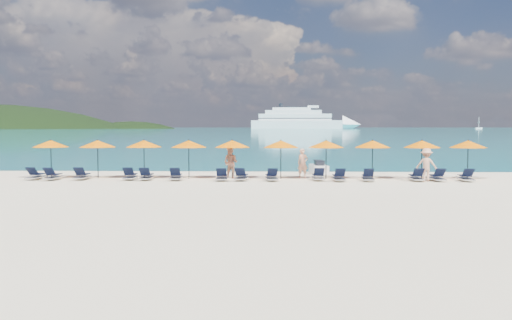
{
  "coord_description": "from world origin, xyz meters",
  "views": [
    {
      "loc": [
        1.13,
        -28.06,
        3.07
      ],
      "look_at": [
        0.0,
        3.0,
        1.2
      ],
      "focal_mm": 40.0,
      "sensor_mm": 36.0,
      "label": 1
    }
  ],
  "objects": [
    {
      "name": "jetski",
      "position": [
        3.82,
        8.29,
        0.35
      ],
      "size": [
        1.14,
        2.48,
        0.86
      ],
      "rotation": [
        0.0,
        0.0,
        0.1
      ],
      "color": "white",
      "rests_on": "ground"
    },
    {
      "name": "umbrella_4",
      "position": [
        -1.46,
        4.99,
        2.02
      ],
      "size": [
        2.1,
        2.1,
        2.28
      ],
      "color": "black",
      "rests_on": "ground"
    },
    {
      "name": "sailboat_far",
      "position": [
        183.46,
        493.75,
        1.11
      ],
      "size": [
        5.91,
        1.97,
        10.83
      ],
      "color": "white",
      "rests_on": "ground"
    },
    {
      "name": "lounger_9",
      "position": [
        3.47,
        3.88,
        0.24
      ],
      "size": [
        0.65,
        1.71,
        0.66
      ],
      "rotation": [
        0.0,
        0.0,
        0.02
      ],
      "color": "silver",
      "rests_on": "ground"
    },
    {
      "name": "lounger_13",
      "position": [
        10.01,
        3.75,
        0.24
      ],
      "size": [
        0.66,
        1.71,
        0.66
      ],
      "rotation": [
        0.0,
        0.0,
        0.02
      ],
      "color": "silver",
      "rests_on": "ground"
    },
    {
      "name": "lounger_2",
      "position": [
        -9.95,
        3.88,
        0.24
      ],
      "size": [
        0.7,
        1.73,
        0.66
      ],
      "rotation": [
        0.0,
        0.0,
        0.05
      ],
      "color": "silver",
      "rests_on": "ground"
    },
    {
      "name": "lounger_14",
      "position": [
        11.59,
        3.73,
        0.24
      ],
      "size": [
        0.73,
        1.74,
        0.66
      ],
      "rotation": [
        0.0,
        0.0,
        -0.07
      ],
      "color": "silver",
      "rests_on": "ground"
    },
    {
      "name": "umbrella_0",
      "position": [
        -12.13,
        4.88,
        2.02
      ],
      "size": [
        2.1,
        2.1,
        2.28
      ],
      "color": "black",
      "rests_on": "ground"
    },
    {
      "name": "umbrella_3",
      "position": [
        -3.98,
        4.83,
        2.02
      ],
      "size": [
        2.1,
        2.1,
        2.28
      ],
      "color": "black",
      "rests_on": "ground"
    },
    {
      "name": "umbrella_8",
      "position": [
        9.46,
        4.93,
        2.02
      ],
      "size": [
        2.1,
        2.1,
        2.28
      ],
      "color": "black",
      "rests_on": "ground"
    },
    {
      "name": "umbrella_2",
      "position": [
        -6.65,
        5.03,
        2.02
      ],
      "size": [
        2.1,
        2.1,
        2.28
      ],
      "color": "black",
      "rests_on": "ground"
    },
    {
      "name": "lounger_12",
      "position": [
        8.89,
        3.76,
        0.24
      ],
      "size": [
        0.66,
        1.72,
        0.66
      ],
      "rotation": [
        0.0,
        0.0,
        -0.03
      ],
      "color": "silver",
      "rests_on": "ground"
    },
    {
      "name": "sea",
      "position": [
        0.0,
        660.0,
        0.01
      ],
      "size": [
        1600.0,
        1300.0,
        0.01
      ],
      "primitive_type": "cube",
      "color": "#1FA9B2",
      "rests_on": "ground"
    },
    {
      "name": "lounger_5",
      "position": [
        -4.55,
        3.73,
        0.24
      ],
      "size": [
        0.77,
        1.75,
        0.66
      ],
      "rotation": [
        0.0,
        0.0,
        0.09
      ],
      "color": "silver",
      "rests_on": "ground"
    },
    {
      "name": "lounger_7",
      "position": [
        -0.84,
        3.71,
        0.24
      ],
      "size": [
        0.76,
        1.75,
        0.66
      ],
      "rotation": [
        0.0,
        0.0,
        -0.08
      ],
      "color": "silver",
      "rests_on": "ground"
    },
    {
      "name": "headland_small",
      "position": [
        -150.0,
        560.0,
        -35.0
      ],
      "size": [
        162.0,
        126.0,
        85.5
      ],
      "color": "black",
      "rests_on": "ground"
    },
    {
      "name": "umbrella_1",
      "position": [
        -9.32,
        4.8,
        2.02
      ],
      "size": [
        2.1,
        2.1,
        2.28
      ],
      "color": "black",
      "rests_on": "ground"
    },
    {
      "name": "lounger_1",
      "position": [
        -11.54,
        3.61,
        0.24
      ],
      "size": [
        0.67,
        1.72,
        0.66
      ],
      "rotation": [
        0.0,
        0.0,
        0.03
      ],
      "color": "silver",
      "rests_on": "ground"
    },
    {
      "name": "ground",
      "position": [
        0.0,
        0.0,
        0.0
      ],
      "size": [
        1400.0,
        1400.0,
        0.0
      ],
      "primitive_type": "plane",
      "color": "beige"
    },
    {
      "name": "umbrella_5",
      "position": [
        1.37,
        4.92,
        2.02
      ],
      "size": [
        2.1,
        2.1,
        2.28
      ],
      "color": "black",
      "rests_on": "ground"
    },
    {
      "name": "lounger_8",
      "position": [
        0.85,
        3.59,
        0.24
      ],
      "size": [
        0.79,
        1.75,
        0.66
      ],
      "rotation": [
        0.0,
        0.0,
        0.1
      ],
      "color": "silver",
      "rests_on": "ground"
    },
    {
      "name": "beachgoer_b",
      "position": [
        -1.54,
        4.94,
        0.92
      ],
      "size": [
        1.03,
        0.83,
        1.84
      ],
      "primitive_type": "imported",
      "rotation": [
        0.0,
        0.0,
        -0.42
      ],
      "color": "tan",
      "rests_on": "ground"
    },
    {
      "name": "umbrella_9",
      "position": [
        12.1,
        4.98,
        2.02
      ],
      "size": [
        2.1,
        2.1,
        2.28
      ],
      "color": "black",
      "rests_on": "ground"
    },
    {
      "name": "cruise_ship",
      "position": [
        33.14,
        587.99,
        8.47
      ],
      "size": [
        118.08,
        28.79,
        32.55
      ],
      "rotation": [
        0.0,
        0.0,
        -0.09
      ],
      "color": "white",
      "rests_on": "ground"
    },
    {
      "name": "lounger_11",
      "position": [
        6.19,
        3.62,
        0.24
      ],
      "size": [
        0.74,
        1.74,
        0.66
      ],
      "rotation": [
        0.0,
        0.0,
        -0.07
      ],
      "color": "silver",
      "rests_on": "ground"
    },
    {
      "name": "beachgoer_c",
      "position": [
        9.39,
        3.59,
        0.92
      ],
      "size": [
        1.3,
        0.9,
        1.83
      ],
      "primitive_type": "imported",
      "rotation": [
        0.0,
        0.0,
        2.81
      ],
      "color": "tan",
      "rests_on": "ground"
    },
    {
      "name": "lounger_4",
      "position": [
        -6.22,
        3.74,
        0.24
      ],
      "size": [
        0.7,
        1.73,
        0.66
      ],
      "rotation": [
        0.0,
        0.0,
        0.05
      ],
      "color": "silver",
      "rests_on": "ground"
    },
    {
      "name": "umbrella_6",
      "position": [
        3.98,
        4.89,
        2.02
      ],
      "size": [
        2.1,
        2.1,
        2.28
      ],
      "color": "black",
      "rests_on": "ground"
    },
    {
      "name": "lounger_10",
      "position": [
        4.58,
        3.55,
        0.24
      ],
      "size": [
        0.65,
        1.71,
        0.66
      ],
      "rotation": [
        0.0,
        0.0,
        0.02
      ],
      "color": "silver",
      "rests_on": "ground"
    },
    {
      "name": "umbrella_7",
      "position": [
        6.66,
        5.02,
        2.02
      ],
      "size": [
        2.1,
        2.1,
        2.28
      ],
      "color": "black",
      "rests_on": "ground"
    },
    {
      "name": "lounger_0",
      "position": [
        -12.59,
        3.87,
        0.24
      ],
      "size": [
        0.69,
        1.72,
        0.66
      ],
      "rotation": [
        0.0,
        0.0,
        -0.04
      ],
      "color": "silver",
      "rests_on": "ground"
    },
    {
      "name": "lounger_3",
      "position": [
        -7.18,
        3.88,
        0.24
      ],
      "size": [
        0.72,
        1.73,
        0.66
      ],
      "rotation": [
        0.0,
        0.0,
        0.06
      ],
      "color": "silver",
      "rests_on": "ground"
    },
    {
      "name": "beachgoer_a",
      "position": [
        2.66,
        5.25,
        0.87
      ],
      "size": [
        0.72,
        0.57,
        1.74
      ],
      "primitive_type": "imported",
      "rotation": [
        0.0,
        0.0,
        0.26
      ],
      "color": "tan",
      "rests_on": "ground"
    },
    {
      "name": "lounger_6",
      "position": [
        -1.93,
        3.53,
        0.24
      ],
      "size": [
        0.69,
        1.72,
        0.66
      ],
      "rotation": [
        0.0,
        0.0,
        0.04
      ],
      "color": "silver",
      "rests_on": "ground"
    }
  ]
}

